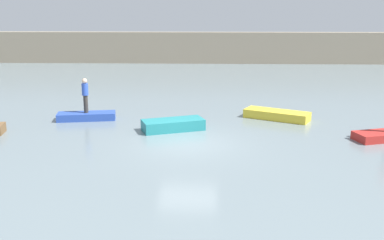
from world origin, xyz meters
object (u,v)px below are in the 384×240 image
Objects in this scene: rowboat_blue at (87,116)px; rowboat_teal at (173,125)px; rowboat_yellow at (277,115)px; person_blue_shirt at (85,93)px.

rowboat_teal is at bearing -31.44° from rowboat_blue.
rowboat_yellow is 9.80m from person_blue_shirt.
rowboat_blue is 0.88× the size of rowboat_yellow.
rowboat_blue is 1.18m from person_blue_shirt.
person_blue_shirt is at bearing -99.61° from rowboat_blue.
person_blue_shirt is (-9.72, -0.50, 1.15)m from rowboat_yellow.
person_blue_shirt is (0.00, -0.00, 1.18)m from rowboat_blue.
person_blue_shirt reaches higher than rowboat_teal.
rowboat_teal is at bearing -128.57° from rowboat_yellow.
rowboat_blue is 9.73m from rowboat_yellow.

